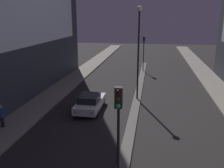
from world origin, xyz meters
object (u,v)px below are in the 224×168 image
at_px(traffic_light_near, 118,117).
at_px(pedestrian_on_left_sidewalk, 2,115).
at_px(car_left_lane, 90,102).
at_px(traffic_light_mid, 144,46).
at_px(street_lamp, 139,42).

bearing_deg(traffic_light_near, pedestrian_on_left_sidewalk, 150.11).
relative_size(car_left_lane, pedestrian_on_left_sidewalk, 2.70).
height_order(traffic_light_mid, street_lamp, street_lamp).
bearing_deg(traffic_light_near, car_left_lane, 111.22).
distance_m(car_left_lane, pedestrian_on_left_sidewalk, 6.85).
height_order(street_lamp, car_left_lane, street_lamp).
distance_m(traffic_light_near, street_lamp, 13.20).
distance_m(traffic_light_near, pedestrian_on_left_sidewalk, 10.65).
bearing_deg(traffic_light_near, street_lamp, 90.00).
bearing_deg(car_left_lane, traffic_light_mid, 77.05).
height_order(car_left_lane, pedestrian_on_left_sidewalk, pedestrian_on_left_sidewalk).
relative_size(street_lamp, pedestrian_on_left_sidewalk, 5.21).
xyz_separation_m(traffic_light_mid, car_left_lane, (-3.71, -16.14, -2.92)).
distance_m(street_lamp, car_left_lane, 6.97).
xyz_separation_m(traffic_light_mid, street_lamp, (0.00, -12.61, 1.81)).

